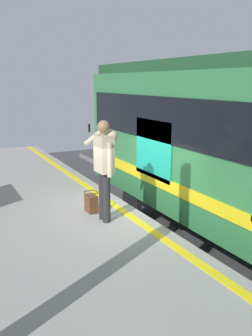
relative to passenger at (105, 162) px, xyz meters
The scene contains 7 objects.
ground_plane 2.38m from the passenger, 68.70° to the right, with size 25.22×25.22×0.00m, color #3D3D3F.
platform 2.26m from the passenger, 78.25° to the left, with size 16.81×4.63×1.13m, color gray.
safety_line 1.24m from the passenger, 58.16° to the right, with size 16.48×0.16×0.01m, color yellow.
track_rail_near 3.01m from the passenger, 81.46° to the right, with size 21.86×0.08×0.16m, color slate.
track_rail_far 4.14m from the passenger, 84.91° to the right, with size 21.86×0.08×0.16m, color slate.
passenger is the anchor object (origin of this frame).
handbag 1.05m from the passenger, ahead, with size 0.31×0.28×0.41m.
Camera 1 is at (-6.31, 3.38, 3.62)m, focal length 40.24 mm.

